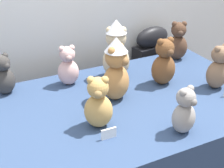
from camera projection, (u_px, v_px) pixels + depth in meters
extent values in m
cube|color=navy|center=(112.00, 164.00, 1.87)|extent=(1.69, 0.93, 0.80)
cube|color=black|center=(149.00, 94.00, 2.59)|extent=(0.29, 0.16, 0.82)
ellipsoid|color=black|center=(152.00, 37.00, 2.37)|extent=(0.29, 0.16, 0.15)
ellipsoid|color=#383533|center=(5.00, 81.00, 1.77)|extent=(0.15, 0.14, 0.14)
sphere|color=#383533|center=(2.00, 63.00, 1.72)|extent=(0.09, 0.09, 0.09)
sphere|color=#383533|center=(5.00, 56.00, 1.72)|extent=(0.03, 0.03, 0.03)
sphere|color=#32302E|center=(7.00, 66.00, 1.70)|extent=(0.04, 0.04, 0.04)
ellipsoid|color=#CCB78E|center=(116.00, 61.00, 1.94)|extent=(0.20, 0.19, 0.20)
sphere|color=#CCB78E|center=(116.00, 38.00, 1.87)|extent=(0.12, 0.12, 0.12)
sphere|color=#CCB78E|center=(110.00, 30.00, 1.85)|extent=(0.04, 0.04, 0.04)
sphere|color=#CCB78E|center=(123.00, 30.00, 1.85)|extent=(0.04, 0.04, 0.04)
sphere|color=#9D8E71|center=(116.00, 43.00, 1.83)|extent=(0.05, 0.05, 0.05)
cone|color=silver|center=(116.00, 26.00, 1.84)|extent=(0.12, 0.12, 0.08)
ellipsoid|color=gray|center=(184.00, 118.00, 1.45)|extent=(0.14, 0.13, 0.14)
sphere|color=gray|center=(186.00, 97.00, 1.40)|extent=(0.09, 0.09, 0.09)
sphere|color=gray|center=(183.00, 93.00, 1.37)|extent=(0.03, 0.03, 0.03)
sphere|color=gray|center=(190.00, 89.00, 1.40)|extent=(0.03, 0.03, 0.03)
sphere|color=slate|center=(193.00, 102.00, 1.38)|extent=(0.04, 0.04, 0.04)
ellipsoid|color=#4C3323|center=(177.00, 47.00, 2.18)|extent=(0.17, 0.16, 0.17)
sphere|color=#4C3323|center=(179.00, 30.00, 2.13)|extent=(0.10, 0.10, 0.10)
sphere|color=#4C3323|center=(175.00, 24.00, 2.11)|extent=(0.04, 0.04, 0.04)
sphere|color=#4C3323|center=(184.00, 24.00, 2.11)|extent=(0.04, 0.04, 0.04)
sphere|color=#412E23|center=(180.00, 33.00, 2.09)|extent=(0.04, 0.04, 0.04)
ellipsoid|color=#7F6047|center=(217.00, 74.00, 1.82)|extent=(0.15, 0.13, 0.16)
sphere|color=#7F6047|center=(220.00, 54.00, 1.77)|extent=(0.10, 0.10, 0.10)
sphere|color=#7F6047|center=(218.00, 49.00, 1.73)|extent=(0.04, 0.04, 0.04)
ellipsoid|color=#B27A42|center=(116.00, 82.00, 1.70)|extent=(0.20, 0.19, 0.19)
sphere|color=#B27A42|center=(116.00, 57.00, 1.64)|extent=(0.11, 0.11, 0.11)
sphere|color=#B27A42|center=(112.00, 51.00, 1.59)|extent=(0.04, 0.04, 0.04)
sphere|color=#B27A42|center=(120.00, 47.00, 1.64)|extent=(0.04, 0.04, 0.04)
sphere|color=olive|center=(124.00, 61.00, 1.62)|extent=(0.05, 0.05, 0.05)
cone|color=silver|center=(116.00, 44.00, 1.61)|extent=(0.12, 0.12, 0.07)
ellipsoid|color=brown|center=(163.00, 70.00, 1.86)|extent=(0.15, 0.13, 0.18)
sphere|color=brown|center=(165.00, 48.00, 1.80)|extent=(0.11, 0.11, 0.11)
sphere|color=brown|center=(161.00, 42.00, 1.77)|extent=(0.04, 0.04, 0.04)
sphere|color=brown|center=(170.00, 40.00, 1.80)|extent=(0.04, 0.04, 0.04)
sphere|color=brown|center=(170.00, 52.00, 1.77)|extent=(0.04, 0.04, 0.04)
ellipsoid|color=beige|center=(68.00, 72.00, 1.86)|extent=(0.13, 0.12, 0.15)
sphere|color=beige|center=(67.00, 54.00, 1.81)|extent=(0.09, 0.09, 0.09)
sphere|color=beige|center=(62.00, 49.00, 1.79)|extent=(0.03, 0.03, 0.03)
sphere|color=beige|center=(72.00, 48.00, 1.80)|extent=(0.03, 0.03, 0.03)
sphere|color=#A88783|center=(69.00, 58.00, 1.78)|extent=(0.04, 0.04, 0.04)
ellipsoid|color=tan|center=(98.00, 111.00, 1.48)|extent=(0.17, 0.16, 0.16)
sphere|color=tan|center=(98.00, 88.00, 1.43)|extent=(0.10, 0.10, 0.10)
sphere|color=tan|center=(91.00, 80.00, 1.41)|extent=(0.04, 0.04, 0.04)
sphere|color=tan|center=(105.00, 80.00, 1.41)|extent=(0.04, 0.04, 0.04)
sphere|color=olive|center=(98.00, 94.00, 1.40)|extent=(0.04, 0.04, 0.04)
cube|color=white|center=(109.00, 134.00, 1.42)|extent=(0.07, 0.01, 0.05)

